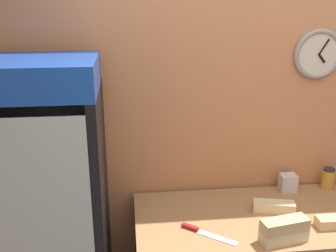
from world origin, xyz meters
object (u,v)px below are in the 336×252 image
(chefs_knife, at_px, (201,232))
(sandwich_stack_bottom, at_px, (284,236))
(beverage_cooler, at_px, (49,198))
(sandwich_stack_middle, at_px, (285,225))
(condiment_jar, at_px, (328,178))
(napkin_dispenser, at_px, (288,183))
(sandwich_flat_right, at_px, (274,207))

(chefs_knife, bearing_deg, sandwich_stack_bottom, -16.31)
(beverage_cooler, bearing_deg, chefs_knife, -15.24)
(sandwich_stack_middle, relative_size, condiment_jar, 1.84)
(beverage_cooler, xyz_separation_m, condiment_jar, (1.88, 0.20, -0.07))
(condiment_jar, distance_m, napkin_dispenser, 0.29)
(beverage_cooler, xyz_separation_m, sandwich_stack_middle, (1.33, -0.37, -0.04))
(sandwich_stack_bottom, height_order, chefs_knife, sandwich_stack_bottom)
(beverage_cooler, distance_m, sandwich_flat_right, 1.40)
(beverage_cooler, relative_size, chefs_knife, 6.24)
(sandwich_stack_middle, height_order, napkin_dispenser, sandwich_stack_middle)
(chefs_knife, bearing_deg, beverage_cooler, 164.76)
(sandwich_stack_middle, bearing_deg, sandwich_flat_right, 79.13)
(napkin_dispenser, bearing_deg, beverage_cooler, -172.85)
(sandwich_flat_right, distance_m, chefs_knife, 0.53)
(sandwich_stack_bottom, xyz_separation_m, sandwich_stack_middle, (0.00, 0.00, 0.07))
(condiment_jar, bearing_deg, beverage_cooler, -173.91)
(sandwich_stack_middle, distance_m, napkin_dispenser, 0.63)
(beverage_cooler, relative_size, sandwich_flat_right, 6.89)
(sandwich_stack_bottom, distance_m, napkin_dispenser, 0.63)
(sandwich_flat_right, bearing_deg, chefs_knife, -160.21)
(chefs_knife, bearing_deg, sandwich_stack_middle, -16.31)
(sandwich_stack_middle, relative_size, napkin_dispenser, 2.33)
(beverage_cooler, relative_size, sandwich_stack_middle, 6.63)
(sandwich_stack_middle, xyz_separation_m, napkin_dispenser, (0.26, 0.57, -0.04))
(chefs_knife, bearing_deg, condiment_jar, 24.08)
(napkin_dispenser, bearing_deg, chefs_knife, -147.67)
(condiment_jar, bearing_deg, chefs_knife, -155.92)
(sandwich_flat_right, relative_size, condiment_jar, 1.77)
(sandwich_stack_bottom, relative_size, condiment_jar, 1.84)
(beverage_cooler, distance_m, chefs_knife, 0.93)
(beverage_cooler, height_order, chefs_knife, beverage_cooler)
(sandwich_stack_middle, bearing_deg, sandwich_stack_bottom, 0.00)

